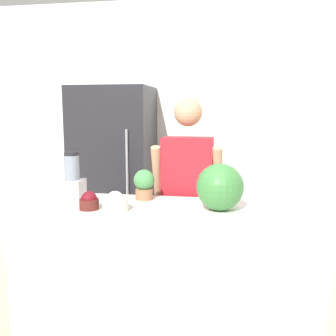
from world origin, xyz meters
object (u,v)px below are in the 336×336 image
object	(u,v)px
bowl_cherries	(89,202)
refrigerator	(114,176)
potted_plant	(144,184)
bowl_cream	(115,203)
blender	(72,178)
person	(187,202)
watermelon	(220,187)

from	to	relation	value
bowl_cherries	refrigerator	bearing A→B (deg)	101.37
refrigerator	potted_plant	size ratio (longest dim) A/B	8.44
bowl_cream	potted_plant	world-z (taller)	potted_plant
refrigerator	bowl_cherries	size ratio (longest dim) A/B	14.55
blender	bowl_cream	bearing A→B (deg)	-37.49
bowl_cream	potted_plant	size ratio (longest dim) A/B	0.75
refrigerator	potted_plant	world-z (taller)	refrigerator
bowl_cherries	person	bearing A→B (deg)	48.78
person	bowl_cherries	size ratio (longest dim) A/B	13.42
person	bowl_cream	distance (m)	0.73
watermelon	bowl_cherries	size ratio (longest dim) A/B	2.35
watermelon	potted_plant	size ratio (longest dim) A/B	1.36
person	potted_plant	xyz separation A→B (m)	(-0.26, -0.30, 0.19)
person	potted_plant	world-z (taller)	person
person	watermelon	xyz separation A→B (m)	(0.25, -0.55, 0.24)
bowl_cherries	blender	distance (m)	0.40
refrigerator	bowl_cherries	world-z (taller)	refrigerator
watermelon	potted_plant	world-z (taller)	watermelon
blender	potted_plant	distance (m)	0.51
person	watermelon	bearing A→B (deg)	-65.44
refrigerator	person	world-z (taller)	refrigerator
person	potted_plant	bearing A→B (deg)	-130.99
bowl_cream	watermelon	bearing A→B (deg)	5.79
refrigerator	person	size ratio (longest dim) A/B	1.08
person	potted_plant	distance (m)	0.44
potted_plant	blender	bearing A→B (deg)	-179.73
person	bowl_cherries	distance (m)	0.82
watermelon	blender	distance (m)	1.06
person	blender	xyz separation A→B (m)	(-0.78, -0.30, 0.21)
bowl_cream	potted_plant	distance (m)	0.34
blender	refrigerator	bearing A→B (deg)	92.15
potted_plant	refrigerator	bearing A→B (deg)	117.01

